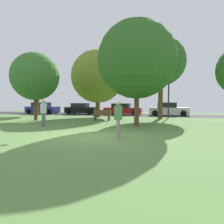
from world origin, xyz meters
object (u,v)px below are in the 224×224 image
object	(u,v)px
parked_car_black	(81,109)
parked_car_white	(169,110)
maple_tree_far	(35,76)
maple_tree_near	(37,77)
birch_tree_lone	(161,61)
parked_car_blue	(42,108)
parked_car_red	(123,109)
oak_tree_right	(98,76)
person_bystander	(44,112)
oak_tree_center	(137,59)
person_catcher	(118,118)
park_bench	(102,115)
street_lamp_post	(169,95)
frisbee_disc	(44,104)

from	to	relation	value
parked_car_black	parked_car_white	bearing A→B (deg)	-0.05
maple_tree_far	maple_tree_near	distance (m)	7.32
birch_tree_lone	parked_car_blue	bearing A→B (deg)	164.53
parked_car_blue	parked_car_red	distance (m)	10.85
maple_tree_far	parked_car_red	world-z (taller)	maple_tree_far
maple_tree_far	oak_tree_right	size ratio (longest dim) A/B	0.83
person_bystander	oak_tree_center	bearing A→B (deg)	-54.40
person_catcher	parked_car_red	bearing A→B (deg)	-82.04
park_bench	street_lamp_post	world-z (taller)	street_lamp_post
oak_tree_center	person_bystander	bearing A→B (deg)	-163.11
parked_car_black	parked_car_red	size ratio (longest dim) A/B	0.91
oak_tree_center	street_lamp_post	world-z (taller)	oak_tree_center
maple_tree_far	park_bench	distance (m)	6.55
person_bystander	frisbee_disc	bearing A→B (deg)	-127.90
birch_tree_lone	frisbee_disc	world-z (taller)	birch_tree_lone
maple_tree_near	oak_tree_center	bearing A→B (deg)	-32.10
maple_tree_near	person_catcher	bearing A→B (deg)	-45.11
birch_tree_lone	person_bystander	distance (m)	11.87
maple_tree_near	parked_car_red	world-z (taller)	maple_tree_near
maple_tree_far	parked_car_white	distance (m)	14.80
parked_car_red	street_lamp_post	distance (m)	6.89
parked_car_red	maple_tree_far	bearing A→B (deg)	-119.85
oak_tree_right	parked_car_white	size ratio (longest dim) A/B	1.60
parked_car_white	oak_tree_right	bearing A→B (deg)	-149.06
maple_tree_near	park_bench	distance (m)	11.30
parked_car_red	parked_car_white	distance (m)	5.42
maple_tree_far	parked_car_black	bearing A→B (deg)	89.32
birch_tree_lone	oak_tree_center	size ratio (longest dim) A/B	1.12
maple_tree_near	street_lamp_post	xyz separation A→B (m)	(14.89, -0.43, -2.20)
maple_tree_near	parked_car_blue	bearing A→B (deg)	114.32
maple_tree_near	oak_tree_center	world-z (taller)	oak_tree_center
maple_tree_near	frisbee_disc	bearing A→B (deg)	-54.61
maple_tree_far	parked_car_black	xyz separation A→B (m)	(0.11, 9.50, -3.08)
person_bystander	parked_car_black	distance (m)	13.57
oak_tree_right	street_lamp_post	size ratio (longest dim) A/B	1.54
oak_tree_right	parked_car_red	size ratio (longest dim) A/B	1.54
person_catcher	oak_tree_center	bearing A→B (deg)	-94.74
oak_tree_center	person_catcher	size ratio (longest dim) A/B	4.15
birch_tree_lone	person_bystander	xyz separation A→B (m)	(-7.01, -8.51, -4.40)
maple_tree_far	oak_tree_right	bearing A→B (deg)	53.87
maple_tree_near	parked_car_white	xyz separation A→B (m)	(14.91, 3.38, -3.77)
birch_tree_lone	parked_car_red	size ratio (longest dim) A/B	1.70
person_bystander	maple_tree_near	bearing A→B (deg)	54.72
maple_tree_far	parked_car_white	bearing A→B (deg)	40.92
person_bystander	parked_car_white	distance (m)	15.32
oak_tree_center	person_bystander	xyz separation A→B (m)	(-5.74, -1.74, -3.37)
parked_car_blue	maple_tree_near	bearing A→B (deg)	-65.68
maple_tree_far	frisbee_disc	distance (m)	9.00
frisbee_disc	parked_car_black	distance (m)	17.25
frisbee_disc	parked_car_black	bearing A→B (deg)	107.51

